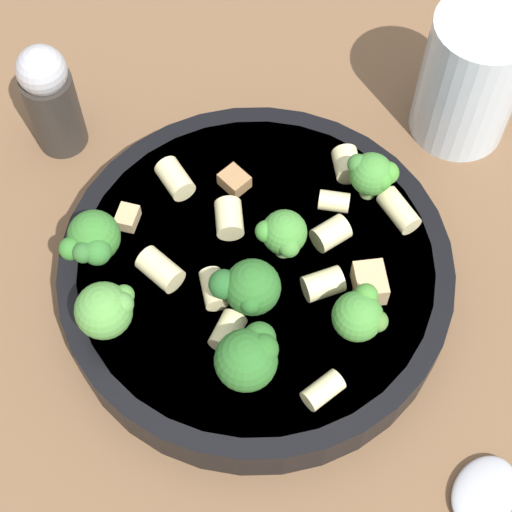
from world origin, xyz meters
name	(u,v)px	position (x,y,z in m)	size (l,w,h in m)	color
ground_plane	(256,288)	(0.00, 0.00, 0.00)	(2.00, 2.00, 0.00)	brown
pasta_bowl	(256,274)	(0.00, 0.00, 0.02)	(0.26, 0.26, 0.03)	black
broccoli_floret_0	(247,357)	(0.08, 0.00, 0.06)	(0.04, 0.04, 0.05)	#93B766
broccoli_floret_1	(91,244)	(0.01, -0.10, 0.06)	(0.03, 0.04, 0.04)	#93B766
broccoli_floret_2	(244,288)	(0.03, -0.01, 0.06)	(0.04, 0.04, 0.04)	#84AD60
broccoli_floret_3	(359,315)	(0.04, 0.06, 0.06)	(0.03, 0.03, 0.04)	#93B766
broccoli_floret_4	(283,234)	(-0.01, 0.02, 0.06)	(0.03, 0.03, 0.04)	#84AD60
broccoli_floret_5	(106,310)	(0.05, -0.09, 0.06)	(0.03, 0.04, 0.04)	#84AD60
broccoli_floret_6	(373,174)	(-0.06, 0.07, 0.06)	(0.03, 0.03, 0.04)	#93B766
rigatoni_0	(229,218)	(-0.03, -0.02, 0.04)	(0.02, 0.02, 0.02)	beige
rigatoni_1	(399,210)	(-0.04, 0.09, 0.04)	(0.02, 0.02, 0.03)	beige
rigatoni_2	(323,284)	(0.02, 0.04, 0.04)	(0.02, 0.02, 0.02)	beige
rigatoni_3	(175,179)	(-0.06, -0.06, 0.04)	(0.02, 0.02, 0.03)	beige
rigatoni_4	(213,289)	(0.02, -0.02, 0.04)	(0.01, 0.01, 0.02)	beige
rigatoni_5	(228,332)	(0.05, -0.01, 0.04)	(0.02, 0.02, 0.02)	beige
rigatoni_6	(334,201)	(-0.05, 0.05, 0.04)	(0.01, 0.01, 0.02)	beige
rigatoni_7	(323,390)	(0.09, 0.05, 0.04)	(0.01, 0.01, 0.02)	beige
rigatoni_8	(160,269)	(0.01, -0.06, 0.04)	(0.02, 0.02, 0.03)	beige
rigatoni_9	(347,164)	(-0.08, 0.06, 0.04)	(0.02, 0.02, 0.02)	beige
rigatoni_10	(331,233)	(-0.02, 0.05, 0.04)	(0.02, 0.02, 0.02)	beige
chicken_chunk_0	(128,218)	(-0.03, -0.09, 0.04)	(0.02, 0.01, 0.01)	tan
chicken_chunk_1	(370,283)	(0.01, 0.07, 0.04)	(0.02, 0.02, 0.02)	tan
chicken_chunk_2	(234,181)	(-0.06, -0.02, 0.04)	(0.02, 0.02, 0.01)	#A87A4C
drinking_glass	(469,84)	(-0.15, 0.14, 0.05)	(0.07, 0.07, 0.11)	silver
pepper_shaker	(51,98)	(-0.11, -0.15, 0.05)	(0.04, 0.04, 0.09)	#332D28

